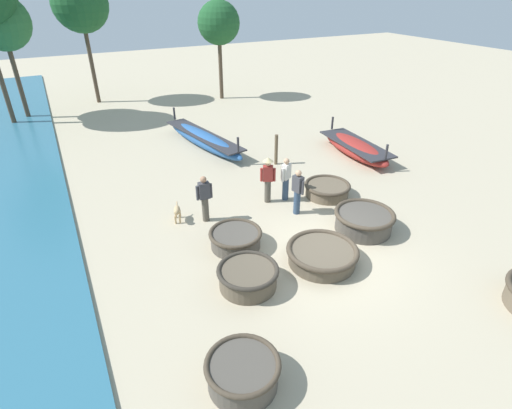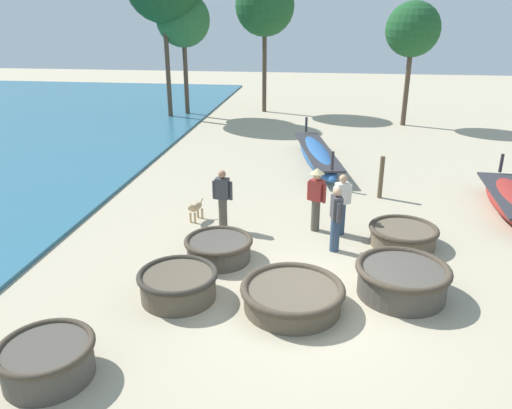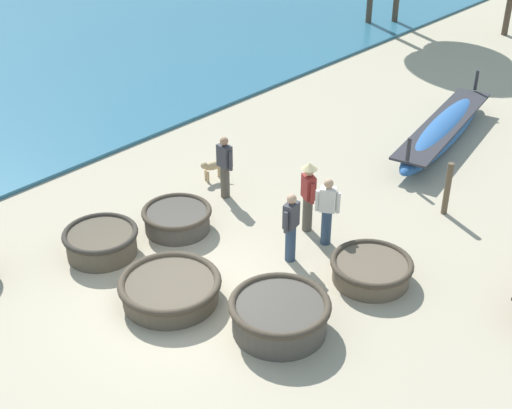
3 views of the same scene
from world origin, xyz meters
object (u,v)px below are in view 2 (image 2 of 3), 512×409
coracle_tilted (402,279)px  dog (195,208)px  coracle_weathered (403,235)px  fisherman_by_coracle (223,198)px  tree_center (413,30)px  coracle_front_left (47,359)px  coracle_upturned (178,284)px  coracle_center (292,295)px  fisherman_standing_left (336,218)px  fisherman_hauling (316,195)px  mooring_post_mid_beach (381,177)px  coracle_beside_post (219,248)px  long_boat_red_hull (317,155)px  tree_right_mid (183,20)px  fisherman_standing_right (342,203)px  tree_leftmost (265,6)px

coracle_tilted → dog: bearing=147.8°
coracle_weathered → fisherman_by_coracle: 4.55m
tree_center → coracle_front_left: bearing=-111.9°
coracle_upturned → coracle_center: 2.24m
tree_center → fisherman_standing_left: bearing=-103.6°
fisherman_hauling → dog: (-3.20, 0.18, -0.59)m
coracle_front_left → mooring_post_mid_beach: 10.58m
coracle_beside_post → fisherman_by_coracle: bearing=98.0°
coracle_front_left → fisherman_by_coracle: bearing=75.6°
coracle_front_left → fisherman_by_coracle: (1.54, 5.97, 0.51)m
coracle_beside_post → fisherman_by_coracle: fisherman_by_coracle is taller
long_boat_red_hull → tree_right_mid: bearing=129.9°
fisherman_standing_left → tree_center: tree_center is taller
coracle_upturned → fisherman_hauling: 4.53m
fisherman_standing_right → fisherman_hauling: fisherman_hauling is taller
coracle_weathered → long_boat_red_hull: 6.96m
fisherman_standing_right → mooring_post_mid_beach: 3.11m
coracle_weathered → fisherman_hauling: (-2.12, 0.59, 0.70)m
fisherman_hauling → fisherman_standing_left: bearing=-67.3°
coracle_beside_post → tree_center: size_ratio=0.27×
dog → tree_right_mid: (-4.11, 14.49, 4.52)m
fisherman_by_coracle → tree_leftmost: tree_leftmost is taller
coracle_upturned → tree_center: 18.97m
fisherman_standing_right → tree_right_mid: (-7.95, 14.81, 4.06)m
coracle_front_left → tree_right_mid: bearing=99.3°
long_boat_red_hull → fisherman_by_coracle: (-2.28, -6.19, 0.48)m
coracle_upturned → fisherman_standing_right: (3.21, 3.52, 0.53)m
coracle_center → coracle_beside_post: 2.52m
mooring_post_mid_beach → tree_right_mid: 15.68m
fisherman_by_coracle → mooring_post_mid_beach: bearing=34.1°
coracle_front_left → tree_center: bearing=68.1°
coracle_weathered → fisherman_standing_right: (-1.49, 0.44, 0.58)m
tree_leftmost → coracle_weathered: bearing=-72.3°
long_boat_red_hull → fisherman_standing_right: 6.21m
long_boat_red_hull → fisherman_standing_left: size_ratio=3.83×
long_boat_red_hull → tree_right_mid: size_ratio=0.95×
coracle_center → fisherman_hauling: fisherman_hauling is taller
coracle_upturned → fisherman_standing_left: (3.05, 2.52, 0.53)m
coracle_weathered → coracle_tilted: coracle_tilted is taller
fisherman_hauling → long_boat_red_hull: bearing=90.9°
mooring_post_mid_beach → tree_leftmost: bearing=110.8°
fisherman_hauling → fisherman_by_coracle: bearing=-175.6°
tree_right_mid → coracle_center: bearing=-69.2°
tree_center → tree_right_mid: bearing=174.7°
mooring_post_mid_beach → coracle_beside_post: bearing=-130.8°
coracle_weathered → coracle_upturned: 5.61m
fisherman_standing_right → coracle_weathered: bearing=-16.6°
coracle_weathered → mooring_post_mid_beach: 3.32m
fisherman_standing_left → fisherman_standing_right: 1.01m
coracle_tilted → fisherman_hauling: size_ratio=1.11×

